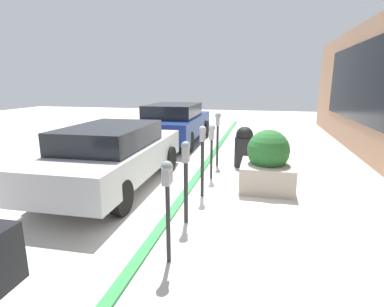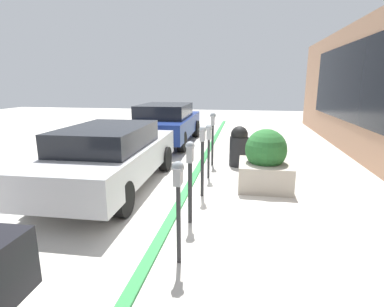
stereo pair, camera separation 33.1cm
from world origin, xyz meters
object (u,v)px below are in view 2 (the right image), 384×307
at_px(parking_meter_nearest, 178,189).
at_px(parking_meter_farthest, 213,127).
at_px(parking_meter_second, 190,168).
at_px(trash_bin, 239,146).
at_px(parked_car_middle, 111,155).
at_px(planter_box, 265,162).
at_px(parking_meter_middle, 202,149).
at_px(parking_meter_fourth, 209,138).
at_px(parked_car_rear, 166,122).

distance_m(parking_meter_nearest, parking_meter_farthest, 4.76).
xyz_separation_m(parking_meter_second, trash_bin, (3.68, -0.72, -0.38)).
xyz_separation_m(parking_meter_farthest, parked_car_middle, (-2.20, 1.98, -0.34)).
height_order(planter_box, parked_car_middle, parked_car_middle).
height_order(parking_meter_middle, trash_bin, parking_meter_middle).
bearing_deg(parking_meter_second, parking_meter_fourth, -0.47).
bearing_deg(parked_car_middle, trash_bin, -51.32).
bearing_deg(parking_meter_fourth, parking_meter_middle, -179.44).
bearing_deg(trash_bin, parking_meter_fourth, 151.41).
relative_size(parked_car_middle, parked_car_rear, 0.96).
xyz_separation_m(planter_box, parked_car_middle, (-0.58, 3.32, 0.17)).
bearing_deg(parking_meter_fourth, parked_car_rear, 27.34).
xyz_separation_m(parking_meter_second, parked_car_rear, (6.50, 2.10, -0.14)).
relative_size(parking_meter_nearest, parking_meter_fourth, 1.03).
bearing_deg(parking_meter_fourth, parking_meter_farthest, 1.63).
relative_size(parking_meter_second, parked_car_rear, 0.29).
height_order(parking_meter_fourth, parked_car_middle, parked_car_middle).
distance_m(parking_meter_second, planter_box, 2.41).
bearing_deg(parking_meter_second, planter_box, -33.62).
relative_size(parking_meter_nearest, parked_car_middle, 0.29).
relative_size(parking_meter_nearest, parking_meter_farthest, 0.92).
xyz_separation_m(parking_meter_second, parking_meter_middle, (1.22, -0.03, 0.05)).
xyz_separation_m(parking_meter_middle, trash_bin, (2.46, -0.68, -0.43)).
distance_m(parking_meter_middle, trash_bin, 2.59).
height_order(parking_meter_second, trash_bin, parking_meter_second).
distance_m(parking_meter_second, trash_bin, 3.77).
height_order(parking_meter_nearest, trash_bin, parking_meter_nearest).
height_order(parking_meter_middle, planter_box, parking_meter_middle).
bearing_deg(planter_box, trash_bin, 19.62).
xyz_separation_m(parking_meter_farthest, parked_car_rear, (2.90, 2.08, -0.28)).
xyz_separation_m(parked_car_middle, parked_car_rear, (5.10, 0.10, 0.06)).
distance_m(planter_box, parked_car_middle, 3.37).
height_order(parking_meter_fourth, parking_meter_farthest, parking_meter_farthest).
bearing_deg(parking_meter_farthest, parking_meter_fourth, -178.37).
height_order(parking_meter_middle, parked_car_rear, parked_car_rear).
relative_size(parking_meter_nearest, parking_meter_second, 0.99).
relative_size(parking_meter_nearest, parking_meter_middle, 0.93).
bearing_deg(parked_car_rear, trash_bin, -136.43).
bearing_deg(parked_car_middle, parking_meter_farthest, -43.34).
relative_size(planter_box, trash_bin, 1.17).
distance_m(parking_meter_nearest, parking_meter_second, 1.16).
distance_m(planter_box, parked_car_rear, 5.67).
bearing_deg(planter_box, parking_meter_middle, 120.59).
bearing_deg(parked_car_middle, planter_box, -81.39).
height_order(parking_meter_second, parking_meter_farthest, parking_meter_farthest).
bearing_deg(parking_meter_nearest, parking_meter_second, 3.01).
bearing_deg(parking_meter_nearest, parking_meter_farthest, 0.90).
xyz_separation_m(parking_meter_nearest, parking_meter_fourth, (3.56, 0.04, -0.01)).
xyz_separation_m(parked_car_middle, trash_bin, (2.27, -2.71, -0.18)).
relative_size(parking_meter_farthest, planter_box, 1.13).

